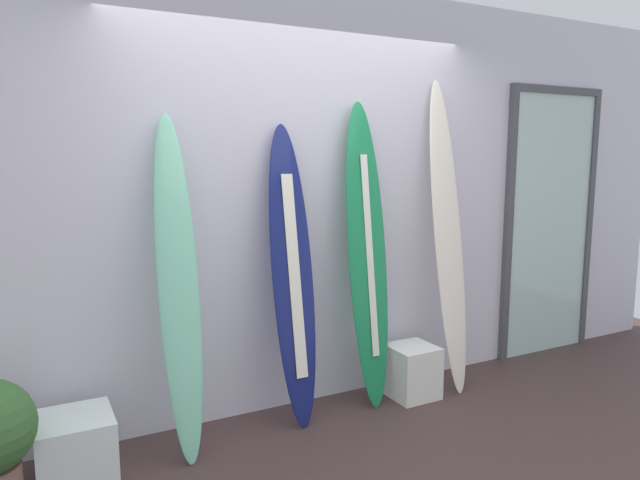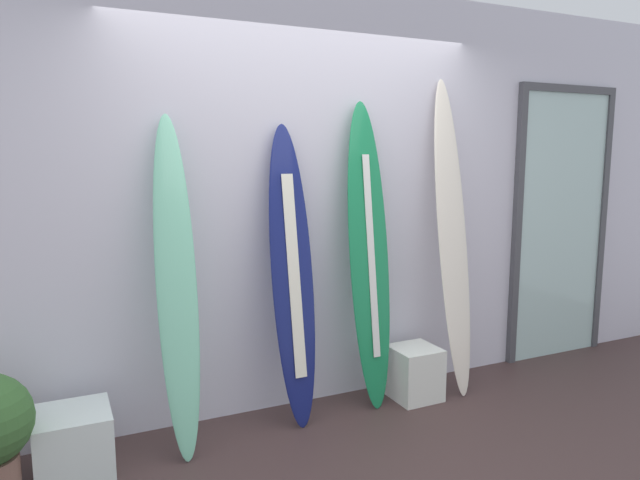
# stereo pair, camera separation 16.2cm
# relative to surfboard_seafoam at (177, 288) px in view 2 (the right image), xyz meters

# --- Properties ---
(wall_back) EXTENTS (7.20, 0.20, 2.80)m
(wall_back) POSITION_rel_surfboard_seafoam_xyz_m (0.91, 0.37, 0.45)
(wall_back) COLOR silver
(wall_back) RESTS_ON ground
(surfboard_seafoam) EXTENTS (0.25, 0.49, 1.94)m
(surfboard_seafoam) POSITION_rel_surfboard_seafoam_xyz_m (0.00, 0.00, 0.00)
(surfboard_seafoam) COLOR #7BD1AB
(surfboard_seafoam) RESTS_ON ground
(surfboard_navy) EXTENTS (0.28, 0.38, 1.90)m
(surfboard_navy) POSITION_rel_surfboard_seafoam_xyz_m (0.73, 0.06, -0.02)
(surfboard_navy) COLOR navy
(surfboard_navy) RESTS_ON ground
(surfboard_emerald) EXTENTS (0.31, 0.34, 2.06)m
(surfboard_emerald) POSITION_rel_surfboard_seafoam_xyz_m (1.29, 0.08, 0.07)
(surfboard_emerald) COLOR #1A834D
(surfboard_emerald) RESTS_ON ground
(surfboard_ivory) EXTENTS (0.24, 0.43, 2.24)m
(surfboard_ivory) POSITION_rel_surfboard_seafoam_xyz_m (1.96, 0.05, 0.16)
(surfboard_ivory) COLOR silver
(surfboard_ivory) RESTS_ON ground
(display_block_left) EXTENTS (0.39, 0.39, 0.35)m
(display_block_left) POSITION_rel_surfboard_seafoam_xyz_m (-0.58, -0.06, -0.78)
(display_block_left) COLOR white
(display_block_left) RESTS_ON ground
(display_block_center) EXTENTS (0.32, 0.32, 0.37)m
(display_block_center) POSITION_rel_surfboard_seafoam_xyz_m (1.62, -0.00, -0.77)
(display_block_center) COLOR white
(display_block_center) RESTS_ON ground
(glass_door) EXTENTS (1.02, 0.06, 2.25)m
(glass_door) POSITION_rel_surfboard_seafoam_xyz_m (3.23, 0.25, 0.20)
(glass_door) COLOR silver
(glass_door) RESTS_ON ground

